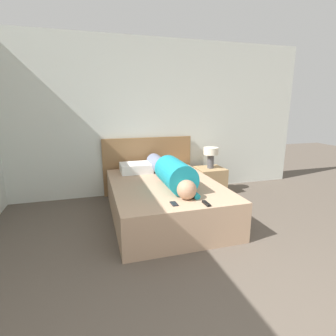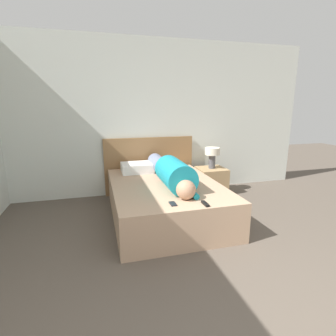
{
  "view_description": "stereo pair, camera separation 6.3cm",
  "coord_description": "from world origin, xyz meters",
  "px_view_note": "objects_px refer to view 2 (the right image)",
  "views": [
    {
      "loc": [
        -0.96,
        -0.57,
        1.54
      ],
      "look_at": [
        -0.02,
        2.59,
        0.73
      ],
      "focal_mm": 28.0,
      "sensor_mm": 36.0,
      "label": 1
    },
    {
      "loc": [
        -0.9,
        -0.59,
        1.54
      ],
      "look_at": [
        -0.02,
        2.59,
        0.73
      ],
      "focal_mm": 28.0,
      "sensor_mm": 36.0,
      "label": 2
    }
  ],
  "objects_px": {
    "nightstand": "(211,181)",
    "tv_remote": "(205,204)",
    "person_lying": "(171,172)",
    "pillow_near_headboard": "(137,168)",
    "bed": "(165,200)",
    "table_lamp": "(212,154)",
    "cell_phone": "(173,204)"
  },
  "relations": [
    {
      "from": "nightstand",
      "to": "tv_remote",
      "type": "relative_size",
      "value": 3.17
    },
    {
      "from": "person_lying",
      "to": "tv_remote",
      "type": "relative_size",
      "value": 11.49
    },
    {
      "from": "pillow_near_headboard",
      "to": "bed",
      "type": "bearing_deg",
      "value": -68.73
    },
    {
      "from": "nightstand",
      "to": "person_lying",
      "type": "xyz_separation_m",
      "value": [
        -0.97,
        -0.79,
        0.42
      ]
    },
    {
      "from": "nightstand",
      "to": "table_lamp",
      "type": "height_order",
      "value": "table_lamp"
    },
    {
      "from": "bed",
      "to": "person_lying",
      "type": "xyz_separation_m",
      "value": [
        0.07,
        -0.04,
        0.4
      ]
    },
    {
      "from": "pillow_near_headboard",
      "to": "cell_phone",
      "type": "height_order",
      "value": "pillow_near_headboard"
    },
    {
      "from": "person_lying",
      "to": "pillow_near_headboard",
      "type": "distance_m",
      "value": 0.83
    },
    {
      "from": "table_lamp",
      "to": "person_lying",
      "type": "xyz_separation_m",
      "value": [
        -0.97,
        -0.79,
        -0.06
      ]
    },
    {
      "from": "person_lying",
      "to": "nightstand",
      "type": "bearing_deg",
      "value": 38.93
    },
    {
      "from": "cell_phone",
      "to": "pillow_near_headboard",
      "type": "bearing_deg",
      "value": 96.04
    },
    {
      "from": "bed",
      "to": "table_lamp",
      "type": "relative_size",
      "value": 5.45
    },
    {
      "from": "cell_phone",
      "to": "table_lamp",
      "type": "bearing_deg",
      "value": 52.81
    },
    {
      "from": "table_lamp",
      "to": "bed",
      "type": "bearing_deg",
      "value": -144.24
    },
    {
      "from": "bed",
      "to": "person_lying",
      "type": "distance_m",
      "value": 0.41
    },
    {
      "from": "nightstand",
      "to": "table_lamp",
      "type": "xyz_separation_m",
      "value": [
        0.0,
        0.0,
        0.48
      ]
    },
    {
      "from": "pillow_near_headboard",
      "to": "cell_phone",
      "type": "distance_m",
      "value": 1.5
    },
    {
      "from": "table_lamp",
      "to": "tv_remote",
      "type": "distance_m",
      "value": 1.84
    },
    {
      "from": "person_lying",
      "to": "tv_remote",
      "type": "bearing_deg",
      "value": -80.19
    },
    {
      "from": "pillow_near_headboard",
      "to": "tv_remote",
      "type": "height_order",
      "value": "pillow_near_headboard"
    },
    {
      "from": "nightstand",
      "to": "pillow_near_headboard",
      "type": "bearing_deg",
      "value": -178.25
    },
    {
      "from": "table_lamp",
      "to": "tv_remote",
      "type": "height_order",
      "value": "table_lamp"
    },
    {
      "from": "table_lamp",
      "to": "tv_remote",
      "type": "xyz_separation_m",
      "value": [
        -0.83,
        -1.63,
        -0.21
      ]
    },
    {
      "from": "nightstand",
      "to": "cell_phone",
      "type": "xyz_separation_m",
      "value": [
        -1.16,
        -1.53,
        0.26
      ]
    },
    {
      "from": "nightstand",
      "to": "tv_remote",
      "type": "bearing_deg",
      "value": -116.85
    },
    {
      "from": "cell_phone",
      "to": "bed",
      "type": "bearing_deg",
      "value": 81.33
    },
    {
      "from": "bed",
      "to": "pillow_near_headboard",
      "type": "bearing_deg",
      "value": 111.27
    },
    {
      "from": "bed",
      "to": "tv_remote",
      "type": "height_order",
      "value": "tv_remote"
    },
    {
      "from": "nightstand",
      "to": "person_lying",
      "type": "relative_size",
      "value": 0.28
    },
    {
      "from": "nightstand",
      "to": "table_lamp",
      "type": "relative_size",
      "value": 1.31
    },
    {
      "from": "pillow_near_headboard",
      "to": "tv_remote",
      "type": "bearing_deg",
      "value": -72.89
    },
    {
      "from": "nightstand",
      "to": "table_lamp",
      "type": "bearing_deg",
      "value": 0.0
    }
  ]
}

